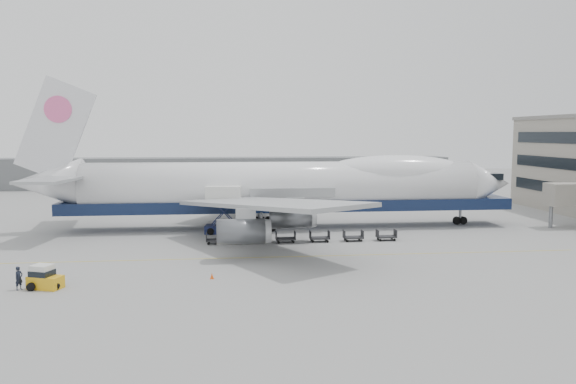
{
  "coord_description": "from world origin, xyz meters",
  "views": [
    {
      "loc": [
        -7.23,
        -62.51,
        12.7
      ],
      "look_at": [
        0.15,
        6.0,
        5.46
      ],
      "focal_mm": 35.0,
      "sensor_mm": 36.0,
      "label": 1
    }
  ],
  "objects": [
    {
      "name": "dolly_0",
      "position": [
        -8.65,
        1.58,
        0.53
      ],
      "size": [
        2.3,
        1.35,
        1.3
      ],
      "color": "#2D2D30",
      "rests_on": "ground"
    },
    {
      "name": "apron_line",
      "position": [
        0.0,
        -6.0,
        0.01
      ],
      "size": [
        60.0,
        0.15,
        0.01
      ],
      "primitive_type": "cube",
      "color": "gold",
      "rests_on": "ground"
    },
    {
      "name": "baggage_tug",
      "position": [
        -22.33,
        -15.63,
        0.87
      ],
      "size": [
        3.01,
        2.28,
        1.96
      ],
      "rotation": [
        0.0,
        0.0,
        -0.36
      ],
      "color": "gold",
      "rests_on": "ground"
    },
    {
      "name": "ground",
      "position": [
        0.0,
        0.0,
        0.0
      ],
      "size": [
        260.0,
        260.0,
        0.0
      ],
      "primitive_type": "plane",
      "color": "gray",
      "rests_on": "ground"
    },
    {
      "name": "dolly_2",
      "position": [
        -0.62,
        1.58,
        0.53
      ],
      "size": [
        2.3,
        1.35,
        1.3
      ],
      "color": "#2D2D30",
      "rests_on": "ground"
    },
    {
      "name": "traffic_cone",
      "position": [
        -8.72,
        -14.02,
        0.24
      ],
      "size": [
        0.35,
        0.35,
        0.51
      ],
      "rotation": [
        0.0,
        0.0,
        -0.21
      ],
      "color": "#E74B0C",
      "rests_on": "ground"
    },
    {
      "name": "dolly_5",
      "position": [
        11.43,
        1.58,
        0.53
      ],
      "size": [
        2.3,
        1.35,
        1.3
      ],
      "color": "#2D2D30",
      "rests_on": "ground"
    },
    {
      "name": "dolly_4",
      "position": [
        7.41,
        1.58,
        0.53
      ],
      "size": [
        2.3,
        1.35,
        1.3
      ],
      "color": "#2D2D30",
      "rests_on": "ground"
    },
    {
      "name": "ground_worker",
      "position": [
        -24.22,
        -15.87,
        0.97
      ],
      "size": [
        0.76,
        0.84,
        1.94
      ],
      "primitive_type": "imported",
      "rotation": [
        0.0,
        0.0,
        1.04
      ],
      "color": "black",
      "rests_on": "ground"
    },
    {
      "name": "airliner",
      "position": [
        0.64,
        12.0,
        5.62
      ],
      "size": [
        67.0,
        55.3,
        19.98
      ],
      "color": "white",
      "rests_on": "ground"
    },
    {
      "name": "catering_truck",
      "position": [
        -7.76,
        8.52,
        3.43
      ],
      "size": [
        5.0,
        3.7,
        6.05
      ],
      "rotation": [
        0.0,
        0.0,
        -0.11
      ],
      "color": "#171F47",
      "rests_on": "ground"
    },
    {
      "name": "dolly_1",
      "position": [
        -4.64,
        1.58,
        0.53
      ],
      "size": [
        2.3,
        1.35,
        1.3
      ],
      "color": "#2D2D30",
      "rests_on": "ground"
    },
    {
      "name": "dolly_3",
      "position": [
        3.4,
        1.58,
        0.53
      ],
      "size": [
        2.3,
        1.35,
        1.3
      ],
      "color": "#2D2D30",
      "rests_on": "ground"
    },
    {
      "name": "hangar",
      "position": [
        -10.0,
        70.0,
        3.5
      ],
      "size": [
        110.0,
        8.0,
        7.0
      ],
      "primitive_type": "cube",
      "color": "slate",
      "rests_on": "ground"
    }
  ]
}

